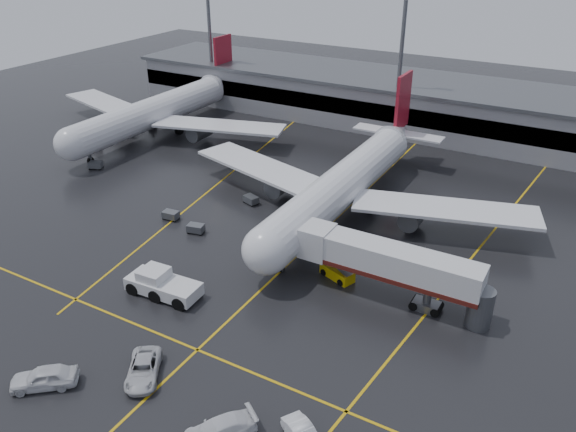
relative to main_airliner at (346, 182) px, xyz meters
The scene contains 21 objects.
ground 10.57m from the main_airliner, 90.00° to the right, with size 220.00×220.00×0.00m, color black.
apron_line_centre 10.57m from the main_airliner, 90.00° to the right, with size 0.25×90.00×0.02m, color gold.
apron_line_stop 31.98m from the main_airliner, 90.00° to the right, with size 60.00×0.25×0.02m, color gold.
apron_line_left 20.44m from the main_airliner, behind, with size 0.25×70.00×0.02m, color gold.
apron_line_right 18.49m from the main_airliner, ahead, with size 0.25×70.00×0.02m, color gold.
terminal 38.23m from the main_airliner, 90.00° to the left, with size 122.00×19.00×8.60m.
light_mast_left 56.34m from the main_airliner, 144.33° to the left, with size 3.00×1.20×25.45m.
light_mast_mid 34.26m from the main_airliner, 98.80° to the left, with size 3.00×1.20×25.45m.
main_airliner is the anchor object (origin of this frame).
second_airliner 43.68m from the main_airliner, 164.05° to the left, with size 48.80×45.60×14.10m.
jet_bridge 19.68m from the main_airliner, 52.90° to the right, with size 19.90×3.40×6.05m.
pushback_tractor 28.01m from the main_airliner, 107.68° to the right, with size 7.99×3.75×2.80m.
belt_loader 16.41m from the main_airliner, 68.33° to the right, with size 4.22×2.91×2.46m.
service_van_a 36.78m from the main_airliner, 92.92° to the right, with size 2.52×5.48×1.52m, color silver.
service_van_b 39.66m from the main_airliner, 79.10° to the right, with size 2.35×5.78×1.68m, color silver.
service_van_d 42.37m from the main_airliner, 101.18° to the right, with size 2.17×5.39×1.84m, color silver.
baggage_cart_a 20.12m from the main_airliner, 132.90° to the right, with size 2.23×1.70×1.12m.
baggage_cart_b 23.02m from the main_airliner, 144.39° to the right, with size 2.12×1.49×1.12m.
baggage_cart_c 13.23m from the main_airliner, 160.19° to the right, with size 2.32×1.89×1.12m.
baggage_cart_d 46.25m from the main_airliner, behind, with size 2.05×1.38×1.12m.
baggage_cart_e 40.19m from the main_airliner, behind, with size 2.35×1.97×1.12m.
Camera 1 is at (26.71, -52.52, 34.31)m, focal length 35.51 mm.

